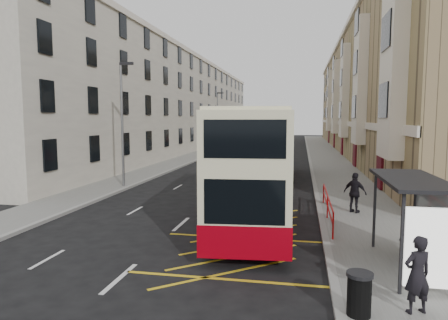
% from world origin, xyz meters
% --- Properties ---
extents(ground, '(200.00, 200.00, 0.00)m').
position_xyz_m(ground, '(0.00, 0.00, 0.00)').
color(ground, black).
rests_on(ground, ground).
extents(pavement_right, '(4.00, 120.00, 0.15)m').
position_xyz_m(pavement_right, '(8.00, 30.00, 0.07)').
color(pavement_right, slate).
rests_on(pavement_right, ground).
extents(pavement_left, '(3.00, 120.00, 0.15)m').
position_xyz_m(pavement_left, '(-7.50, 30.00, 0.07)').
color(pavement_left, slate).
rests_on(pavement_left, ground).
extents(kerb_right, '(0.25, 120.00, 0.15)m').
position_xyz_m(kerb_right, '(6.00, 30.00, 0.07)').
color(kerb_right, gray).
rests_on(kerb_right, ground).
extents(kerb_left, '(0.25, 120.00, 0.15)m').
position_xyz_m(kerb_left, '(-6.00, 30.00, 0.07)').
color(kerb_left, gray).
rests_on(kerb_left, ground).
extents(road_markings, '(10.00, 110.00, 0.01)m').
position_xyz_m(road_markings, '(0.00, 45.00, 0.01)').
color(road_markings, silver).
rests_on(road_markings, ground).
extents(terrace_right, '(10.75, 79.00, 15.25)m').
position_xyz_m(terrace_right, '(14.88, 45.38, 7.52)').
color(terrace_right, '#967C57').
rests_on(terrace_right, ground).
extents(terrace_left, '(9.18, 79.00, 13.25)m').
position_xyz_m(terrace_left, '(-13.43, 45.50, 6.52)').
color(terrace_left, beige).
rests_on(terrace_left, ground).
extents(bus_shelter, '(1.65, 4.25, 2.70)m').
position_xyz_m(bus_shelter, '(8.34, -0.39, 2.14)').
color(bus_shelter, black).
rests_on(bus_shelter, pavement_right).
extents(guard_railing, '(0.06, 6.56, 1.01)m').
position_xyz_m(guard_railing, '(6.25, 5.75, 0.86)').
color(guard_railing, '#B50607').
rests_on(guard_railing, pavement_right).
extents(street_lamp_near, '(0.93, 0.18, 8.00)m').
position_xyz_m(street_lamp_near, '(-6.35, 12.00, 4.64)').
color(street_lamp_near, slate).
rests_on(street_lamp_near, pavement_left).
extents(street_lamp_far, '(0.93, 0.18, 8.00)m').
position_xyz_m(street_lamp_far, '(-6.35, 42.00, 4.64)').
color(street_lamp_far, slate).
rests_on(street_lamp_far, pavement_left).
extents(double_decker_front, '(3.92, 12.55, 4.93)m').
position_xyz_m(double_decker_front, '(2.90, 5.26, 2.51)').
color(double_decker_front, beige).
rests_on(double_decker_front, ground).
extents(double_decker_rear, '(3.02, 11.18, 4.42)m').
position_xyz_m(double_decker_rear, '(2.83, 18.49, 2.25)').
color(double_decker_rear, beige).
rests_on(double_decker_rear, ground).
extents(litter_bin, '(0.60, 0.60, 0.99)m').
position_xyz_m(litter_bin, '(6.39, -3.25, 0.66)').
color(litter_bin, black).
rests_on(litter_bin, pavement_right).
extents(pedestrian_near, '(0.77, 0.65, 1.80)m').
position_xyz_m(pedestrian_near, '(7.68, -2.89, 1.05)').
color(pedestrian_near, black).
rests_on(pedestrian_near, pavement_right).
extents(pedestrian_mid, '(0.94, 0.85, 1.56)m').
position_xyz_m(pedestrian_mid, '(8.73, 0.51, 0.93)').
color(pedestrian_mid, black).
rests_on(pedestrian_mid, pavement_right).
extents(pedestrian_far, '(1.19, 0.98, 1.89)m').
position_xyz_m(pedestrian_far, '(7.57, 7.02, 1.10)').
color(pedestrian_far, black).
rests_on(pedestrian_far, pavement_right).
extents(white_van, '(3.44, 5.54, 1.43)m').
position_xyz_m(white_van, '(-2.68, 37.03, 0.71)').
color(white_van, silver).
rests_on(white_van, ground).
extents(car_silver, '(2.76, 4.98, 1.60)m').
position_xyz_m(car_silver, '(-5.20, 50.79, 0.80)').
color(car_silver, '#A8ABB0').
rests_on(car_silver, ground).
extents(car_dark, '(2.87, 4.68, 1.45)m').
position_xyz_m(car_dark, '(-3.45, 70.60, 0.73)').
color(car_dark, black).
rests_on(car_dark, ground).
extents(car_red, '(2.82, 5.04, 1.38)m').
position_xyz_m(car_red, '(1.91, 62.21, 0.69)').
color(car_red, '#A82110').
rests_on(car_red, ground).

